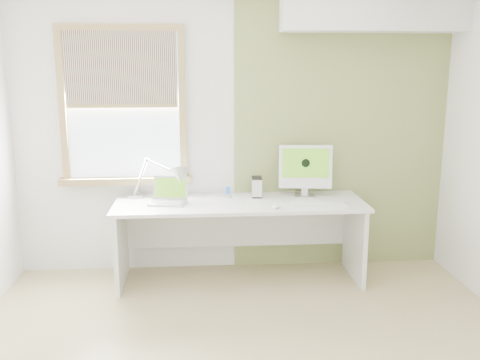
{
  "coord_description": "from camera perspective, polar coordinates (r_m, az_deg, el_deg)",
  "views": [
    {
      "loc": [
        -0.33,
        -3.16,
        1.93
      ],
      "look_at": [
        0.0,
        1.05,
        1.0
      ],
      "focal_mm": 40.08,
      "sensor_mm": 36.0,
      "label": 1
    }
  ],
  "objects": [
    {
      "name": "imac",
      "position": [
        4.9,
        6.97,
        1.29
      ],
      "size": [
        0.49,
        0.18,
        0.47
      ],
      "color": "silver",
      "rests_on": "desk"
    },
    {
      "name": "desk",
      "position": [
        4.83,
        -0.08,
        -4.4
      ],
      "size": [
        2.2,
        0.7,
        0.73
      ],
      "color": "silver",
      "rests_on": "room"
    },
    {
      "name": "laptop",
      "position": [
        4.73,
        -7.56,
        -1.74
      ],
      "size": [
        0.35,
        0.31,
        0.22
      ],
      "color": "silver",
      "rests_on": "desk"
    },
    {
      "name": "keyboard",
      "position": [
        4.66,
        8.52,
        -2.54
      ],
      "size": [
        0.47,
        0.17,
        0.02
      ],
      "color": "white",
      "rests_on": "desk"
    },
    {
      "name": "mouse",
      "position": [
        4.52,
        3.84,
        -2.81
      ],
      "size": [
        0.09,
        0.12,
        0.03
      ],
      "primitive_type": "ellipsoid",
      "rotation": [
        0.0,
        0.0,
        -0.29
      ],
      "color": "white",
      "rests_on": "desk"
    },
    {
      "name": "accent_wall",
      "position": [
        5.12,
        10.67,
        5.12
      ],
      "size": [
        2.0,
        0.02,
        2.6
      ],
      "primitive_type": "cube",
      "color": "#808C50",
      "rests_on": "room"
    },
    {
      "name": "soffit",
      "position": [
        5.0,
        14.04,
        17.45
      ],
      "size": [
        1.6,
        0.4,
        0.42
      ],
      "primitive_type": "cube",
      "color": "white",
      "rests_on": "room"
    },
    {
      "name": "window",
      "position": [
        4.94,
        -12.36,
        7.65
      ],
      "size": [
        1.2,
        0.14,
        1.42
      ],
      "color": "#987E4B",
      "rests_on": "room"
    },
    {
      "name": "external_drive",
      "position": [
        4.88,
        1.8,
        -0.74
      ],
      "size": [
        0.1,
        0.15,
        0.18
      ],
      "color": "silver",
      "rests_on": "desk"
    },
    {
      "name": "phone_dock",
      "position": [
        4.86,
        -1.29,
        -1.49
      ],
      "size": [
        0.07,
        0.07,
        0.11
      ],
      "color": "silver",
      "rests_on": "desk"
    },
    {
      "name": "desk_lamp",
      "position": [
        4.8,
        -7.36,
        0.16
      ],
      "size": [
        0.61,
        0.36,
        0.36
      ],
      "color": "silver",
      "rests_on": "desk"
    },
    {
      "name": "room",
      "position": [
        3.24,
        1.43,
        1.21
      ],
      "size": [
        4.04,
        3.54,
        2.64
      ],
      "color": "tan",
      "rests_on": "ground"
    }
  ]
}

